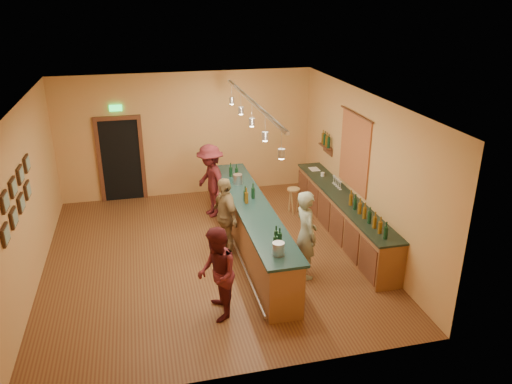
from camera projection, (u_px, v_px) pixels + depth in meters
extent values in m
plane|color=#592D19|center=(210.00, 255.00, 10.25)|extent=(7.00, 7.00, 0.00)
cube|color=silver|center=(204.00, 100.00, 9.04)|extent=(6.50, 7.00, 0.02)
cube|color=#D88E51|center=(187.00, 135.00, 12.79)|extent=(6.50, 0.02, 3.20)
cube|color=#D88E51|center=(246.00, 277.00, 6.49)|extent=(6.50, 0.02, 3.20)
cube|color=#D88E51|center=(27.00, 198.00, 8.94)|extent=(0.02, 7.00, 3.20)
cube|color=#D88E51|center=(362.00, 170.00, 10.34)|extent=(0.02, 7.00, 3.20)
cube|color=black|center=(121.00, 160.00, 12.62)|extent=(0.95, 0.06, 2.10)
cube|color=#4E2617|center=(100.00, 162.00, 12.49)|extent=(0.10, 0.08, 2.10)
cube|color=#4E2617|center=(142.00, 159.00, 12.71)|extent=(0.10, 0.08, 2.10)
cube|color=#4E2617|center=(117.00, 118.00, 12.18)|extent=(1.15, 0.08, 0.10)
cube|color=#19E54C|center=(116.00, 108.00, 12.08)|extent=(0.30, 0.04, 0.15)
cube|color=maroon|center=(354.00, 152.00, 10.61)|extent=(0.03, 1.40, 1.60)
cube|color=#4E2617|center=(325.00, 146.00, 12.05)|extent=(0.16, 0.55, 0.03)
cube|color=#4E2617|center=(328.00, 150.00, 12.11)|extent=(0.03, 0.55, 0.18)
cube|color=brown|center=(342.00, 217.00, 10.90)|extent=(0.55, 4.50, 0.90)
cube|color=black|center=(344.00, 197.00, 10.72)|extent=(0.60, 4.55, 0.04)
cylinder|color=silver|center=(323.00, 174.00, 11.87)|extent=(0.09, 0.09, 0.09)
cube|color=silver|center=(314.00, 169.00, 12.33)|extent=(0.22, 0.30, 0.01)
cube|color=brown|center=(252.00, 229.00, 10.25)|extent=(0.60, 5.00, 1.00)
cube|color=#152E2D|center=(252.00, 206.00, 10.05)|extent=(0.70, 5.10, 0.05)
cylinder|color=silver|center=(235.00, 246.00, 10.31)|extent=(0.05, 5.00, 0.05)
cylinder|color=silver|center=(278.00, 249.00, 8.10)|extent=(0.20, 0.20, 0.22)
cylinder|color=silver|center=(238.00, 179.00, 11.07)|extent=(0.20, 0.20, 0.22)
cube|color=silver|center=(252.00, 101.00, 9.26)|extent=(0.06, 4.60, 0.05)
cylinder|color=silver|center=(282.00, 141.00, 7.53)|extent=(0.01, 0.01, 0.35)
cylinder|color=#A5A5AD|center=(281.00, 153.00, 7.60)|extent=(0.11, 0.11, 0.14)
cylinder|color=#FFEABF|center=(281.00, 158.00, 7.63)|extent=(0.08, 0.08, 0.02)
cylinder|color=silver|center=(265.00, 125.00, 8.43)|extent=(0.01, 0.01, 0.35)
cylinder|color=#A5A5AD|center=(265.00, 136.00, 8.50)|extent=(0.11, 0.11, 0.14)
cylinder|color=#FFEABF|center=(265.00, 140.00, 8.53)|extent=(0.08, 0.08, 0.02)
cylinder|color=silver|center=(252.00, 111.00, 9.33)|extent=(0.01, 0.01, 0.35)
cylinder|color=#A5A5AD|center=(252.00, 122.00, 9.40)|extent=(0.11, 0.11, 0.14)
cylinder|color=#FFEABF|center=(252.00, 126.00, 9.43)|extent=(0.08, 0.08, 0.02)
cylinder|color=silver|center=(241.00, 101.00, 10.23)|extent=(0.01, 0.01, 0.35)
cylinder|color=#A5A5AD|center=(241.00, 110.00, 10.30)|extent=(0.11, 0.11, 0.14)
cylinder|color=#FFEABF|center=(241.00, 114.00, 10.33)|extent=(0.08, 0.08, 0.02)
cylinder|color=silver|center=(232.00, 92.00, 11.13)|extent=(0.01, 0.01, 0.35)
cylinder|color=#A5A5AD|center=(232.00, 101.00, 11.20)|extent=(0.11, 0.11, 0.14)
cylinder|color=#FFEABF|center=(232.00, 104.00, 11.23)|extent=(0.08, 0.08, 0.02)
imported|color=gray|center=(306.00, 234.00, 9.23)|extent=(0.46, 0.66, 1.72)
imported|color=#59191E|center=(217.00, 274.00, 8.06)|extent=(0.64, 0.81, 1.60)
imported|color=#997A51|center=(225.00, 216.00, 10.07)|extent=(0.64, 1.03, 1.64)
imported|color=#59191E|center=(211.00, 181.00, 11.76)|extent=(0.93, 1.27, 1.76)
cylinder|color=#AD874E|center=(294.00, 189.00, 11.98)|extent=(0.31, 0.31, 0.04)
cylinder|color=#AD874E|center=(298.00, 201.00, 12.12)|extent=(0.04, 0.04, 0.60)
cylinder|color=#AD874E|center=(290.00, 200.00, 12.17)|extent=(0.04, 0.04, 0.60)
cylinder|color=#AD874E|center=(292.00, 203.00, 11.99)|extent=(0.04, 0.04, 0.60)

